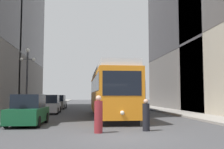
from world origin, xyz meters
name	(u,v)px	position (x,y,z in m)	size (l,w,h in m)	color
ground_plane	(125,138)	(0.00, 0.00, 0.00)	(200.00, 200.00, 0.00)	#424244
sidewalk_left	(52,104)	(-7.65, 40.00, 0.07)	(2.72, 120.00, 0.15)	gray
sidewalk_right	(131,104)	(7.65, 40.00, 0.07)	(2.72, 120.00, 0.15)	gray
streetcar	(110,91)	(0.44, 10.80, 2.10)	(2.67, 14.52, 3.89)	black
transit_bus	(126,94)	(3.76, 22.89, 1.95)	(2.70, 11.05, 3.45)	black
parked_car_left_near	(50,105)	(-4.99, 15.56, 0.84)	(1.91, 4.47, 1.82)	black
parked_car_left_mid	(28,111)	(-4.99, 5.33, 0.84)	(1.98, 4.30, 1.82)	black
parked_car_right_far	(123,101)	(4.99, 33.24, 0.84)	(1.92, 4.59, 1.82)	black
parked_car_left_far	(58,102)	(-4.99, 24.35, 0.84)	(2.01, 4.68, 1.82)	black
pedestrian_crossing_near	(146,116)	(1.37, 1.97, 0.74)	(0.35, 0.35, 1.58)	black
pedestrian_crossing_far	(98,115)	(-1.02, 1.52, 0.82)	(0.39, 0.39, 1.76)	maroon
lamp_post_left_near	(27,71)	(-6.89, 13.81, 4.03)	(1.41, 0.36, 5.97)	#333338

